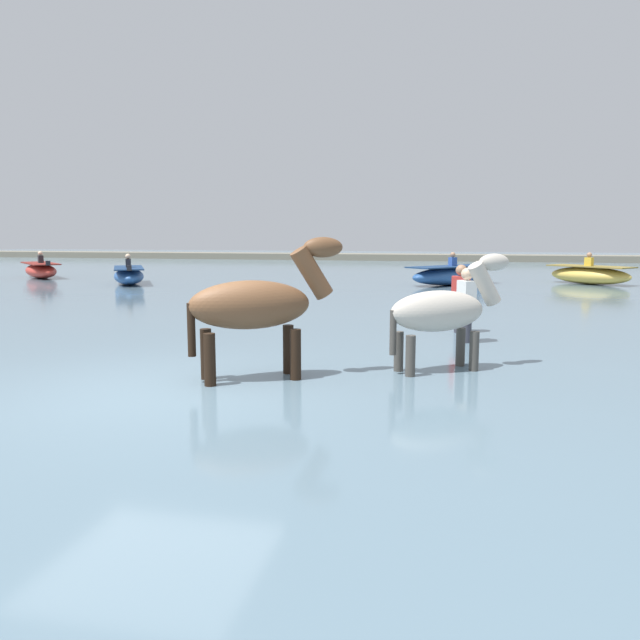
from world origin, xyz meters
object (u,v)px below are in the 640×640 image
(boat_far_offshore, at_px, (129,276))
(boat_mid_outer, at_px, (452,275))
(horse_lead_bay, at_px, (257,309))
(horse_trailing_pinto, at_px, (442,314))
(boat_mid_channel, at_px, (41,270))
(person_onlooker_right, at_px, (466,314))
(boat_near_port, at_px, (590,275))
(person_wading_close, at_px, (460,306))

(boat_far_offshore, relative_size, boat_mid_outer, 0.88)
(boat_far_offshore, height_order, boat_mid_outer, boat_mid_outer)
(boat_far_offshore, bearing_deg, horse_lead_bay, -54.97)
(boat_far_offshore, xyz_separation_m, boat_mid_outer, (11.25, 2.13, 0.03))
(horse_trailing_pinto, bearing_deg, boat_mid_channel, 139.61)
(boat_mid_channel, bearing_deg, person_onlooker_right, -34.91)
(boat_far_offshore, xyz_separation_m, boat_near_port, (16.05, 3.45, 0.03))
(horse_trailing_pinto, relative_size, boat_mid_outer, 0.55)
(horse_lead_bay, height_order, boat_mid_outer, horse_lead_bay)
(horse_lead_bay, distance_m, boat_mid_outer, 15.08)
(boat_mid_channel, distance_m, boat_far_offshore, 5.44)
(boat_near_port, relative_size, person_onlooker_right, 1.81)
(boat_near_port, bearing_deg, boat_far_offshore, -167.88)
(boat_mid_outer, bearing_deg, boat_near_port, 15.39)
(horse_trailing_pinto, distance_m, person_onlooker_right, 2.28)
(boat_mid_outer, bearing_deg, boat_mid_channel, -179.60)
(boat_mid_outer, relative_size, person_wading_close, 2.16)
(boat_far_offshore, relative_size, person_wading_close, 1.90)
(person_wading_close, bearing_deg, boat_mid_channel, 147.45)
(boat_mid_channel, bearing_deg, boat_far_offshore, -21.73)
(horse_trailing_pinto, relative_size, boat_far_offshore, 0.62)
(horse_trailing_pinto, bearing_deg, horse_lead_bay, -156.51)
(person_onlooker_right, xyz_separation_m, person_wading_close, (-0.08, 1.04, 0.00))
(boat_far_offshore, height_order, person_onlooker_right, person_onlooker_right)
(horse_lead_bay, xyz_separation_m, boat_mid_channel, (-14.01, 14.79, -0.57))
(boat_mid_outer, bearing_deg, person_onlooker_right, -88.60)
(horse_trailing_pinto, height_order, boat_mid_channel, horse_trailing_pinto)
(horse_trailing_pinto, bearing_deg, person_wading_close, 85.45)
(boat_mid_outer, height_order, person_onlooker_right, person_onlooker_right)
(horse_trailing_pinto, distance_m, person_wading_close, 3.31)
(person_wading_close, bearing_deg, boat_near_port, 68.97)
(boat_near_port, bearing_deg, person_onlooker_right, -109.14)
(boat_near_port, distance_m, person_wading_close, 12.82)
(boat_far_offshore, relative_size, person_onlooker_right, 1.90)
(boat_mid_channel, height_order, person_onlooker_right, person_onlooker_right)
(horse_lead_bay, relative_size, boat_far_offshore, 0.70)
(horse_lead_bay, relative_size, person_wading_close, 1.32)
(horse_lead_bay, bearing_deg, boat_near_port, 66.38)
(boat_mid_channel, height_order, boat_near_port, boat_near_port)
(boat_mid_outer, bearing_deg, horse_trailing_pinto, -90.25)
(boat_near_port, xyz_separation_m, person_wading_close, (-4.60, -11.97, 0.15))
(person_onlooker_right, relative_size, person_wading_close, 1.00)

